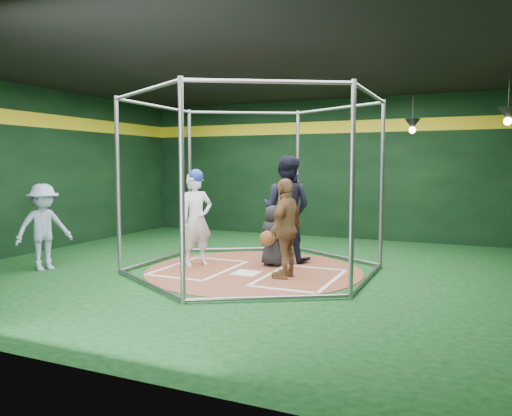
% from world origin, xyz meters
% --- Properties ---
extents(room_shell, '(10.10, 9.10, 3.53)m').
position_xyz_m(room_shell, '(0.00, 0.01, 1.75)').
color(room_shell, '#0C3712').
rests_on(room_shell, ground).
extents(clay_disc, '(3.80, 3.80, 0.01)m').
position_xyz_m(clay_disc, '(0.00, 0.00, 0.01)').
color(clay_disc, brown).
rests_on(clay_disc, ground).
extents(home_plate, '(0.43, 0.43, 0.01)m').
position_xyz_m(home_plate, '(0.00, -0.30, 0.02)').
color(home_plate, white).
rests_on(home_plate, clay_disc).
extents(batter_box_left, '(1.17, 1.77, 0.01)m').
position_xyz_m(batter_box_left, '(-0.95, -0.25, 0.02)').
color(batter_box_left, white).
rests_on(batter_box_left, clay_disc).
extents(batter_box_right, '(1.17, 1.77, 0.01)m').
position_xyz_m(batter_box_right, '(0.95, -0.25, 0.02)').
color(batter_box_right, white).
rests_on(batter_box_right, clay_disc).
extents(batting_cage, '(4.05, 4.67, 3.00)m').
position_xyz_m(batting_cage, '(-0.00, -0.00, 1.50)').
color(batting_cage, gray).
rests_on(batting_cage, ground).
extents(pendant_lamp_near, '(0.34, 0.34, 0.90)m').
position_xyz_m(pendant_lamp_near, '(2.20, 3.60, 2.74)').
color(pendant_lamp_near, black).
rests_on(pendant_lamp_near, room_shell).
extents(pendant_lamp_far, '(0.34, 0.34, 0.90)m').
position_xyz_m(pendant_lamp_far, '(4.00, 2.00, 2.74)').
color(pendant_lamp_far, black).
rests_on(pendant_lamp_far, room_shell).
extents(batter_figure, '(0.68, 0.74, 1.77)m').
position_xyz_m(batter_figure, '(-1.13, -0.05, 0.89)').
color(batter_figure, silver).
rests_on(batter_figure, clay_disc).
extents(visitor_leopard, '(0.49, 0.99, 1.63)m').
position_xyz_m(visitor_leopard, '(0.72, -0.31, 0.83)').
color(visitor_leopard, '#A57846').
rests_on(visitor_leopard, clay_disc).
extents(catcher_figure, '(0.58, 0.59, 1.11)m').
position_xyz_m(catcher_figure, '(0.16, 0.46, 0.57)').
color(catcher_figure, black).
rests_on(catcher_figure, clay_disc).
extents(umpire, '(1.00, 0.78, 2.02)m').
position_xyz_m(umpire, '(0.22, 1.03, 1.02)').
color(umpire, black).
rests_on(umpire, clay_disc).
extents(bystander_blue, '(0.90, 1.13, 1.53)m').
position_xyz_m(bystander_blue, '(-3.43, -1.43, 0.76)').
color(bystander_blue, '#91A2C0').
rests_on(bystander_blue, ground).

